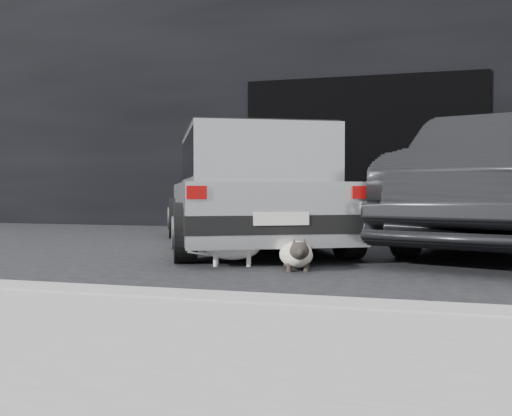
% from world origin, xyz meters
% --- Properties ---
extents(ground, '(80.00, 80.00, 0.00)m').
position_xyz_m(ground, '(0.00, 0.00, 0.00)').
color(ground, black).
rests_on(ground, ground).
extents(building_facade, '(34.00, 4.00, 5.00)m').
position_xyz_m(building_facade, '(1.00, 6.00, 2.50)').
color(building_facade, black).
rests_on(building_facade, ground).
extents(garage_opening, '(4.00, 0.10, 2.60)m').
position_xyz_m(garage_opening, '(1.00, 3.99, 1.30)').
color(garage_opening, black).
rests_on(garage_opening, ground).
extents(curb, '(18.00, 0.25, 0.12)m').
position_xyz_m(curb, '(1.00, -2.60, 0.06)').
color(curb, gray).
rests_on(curb, ground).
extents(sidewalk, '(18.00, 2.20, 0.11)m').
position_xyz_m(sidewalk, '(1.00, -3.80, 0.06)').
color(sidewalk, gray).
rests_on(sidewalk, ground).
extents(silver_hatchback, '(3.08, 4.08, 1.38)m').
position_xyz_m(silver_hatchback, '(-0.12, 0.83, 0.75)').
color(silver_hatchback, '#ABAEB0').
rests_on(silver_hatchback, ground).
extents(second_car, '(3.01, 5.09, 1.59)m').
position_xyz_m(second_car, '(2.80, 1.40, 0.79)').
color(second_car, black).
rests_on(second_car, ground).
extents(cat_siamese, '(0.44, 0.82, 0.30)m').
position_xyz_m(cat_siamese, '(0.76, -0.78, 0.13)').
color(cat_siamese, beige).
rests_on(cat_siamese, ground).
extents(cat_white, '(0.72, 0.37, 0.35)m').
position_xyz_m(cat_white, '(0.19, -0.68, 0.17)').
color(cat_white, white).
rests_on(cat_white, ground).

